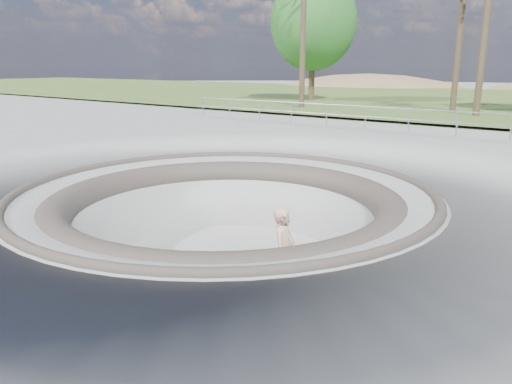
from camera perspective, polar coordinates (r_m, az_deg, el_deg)
ground at (r=12.24m, az=-3.56°, el=0.14°), size 180.00×180.00×0.00m
skate_bowl at (r=12.81m, az=-3.43°, el=-7.81°), size 14.00×14.00×4.10m
safety_railing at (r=22.47m, az=17.05°, el=7.86°), size 25.00×0.06×1.03m
skateboard at (r=11.01m, az=3.11°, el=-11.67°), size 0.93×0.35×0.09m
skater at (r=10.61m, az=3.19°, el=-6.84°), size 0.64×0.81×1.95m
bushy_tree_left at (r=39.76m, az=6.55°, el=18.78°), size 6.63×6.03×9.56m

